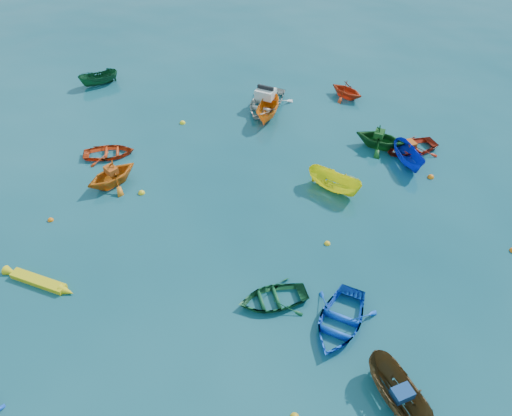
# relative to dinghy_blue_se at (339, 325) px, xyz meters

# --- Properties ---
(ground) EXTENTS (160.00, 160.00, 0.00)m
(ground) POSITION_rel_dinghy_blue_se_xyz_m (-4.79, 1.04, 0.00)
(ground) COLOR #0B3F4F
(ground) RESTS_ON ground
(sampan_brown_mid) EXTENTS (2.91, 3.48, 1.29)m
(sampan_brown_mid) POSITION_rel_dinghy_blue_se_xyz_m (2.34, -2.94, 0.00)
(sampan_brown_mid) COLOR brown
(sampan_brown_mid) RESTS_ON ground
(dinghy_blue_se) EXTENTS (3.45, 4.22, 0.77)m
(dinghy_blue_se) POSITION_rel_dinghy_blue_se_xyz_m (0.00, 0.00, 0.00)
(dinghy_blue_se) COLOR blue
(dinghy_blue_se) RESTS_ON ground
(dinghy_orange_w) EXTENTS (3.77, 3.88, 1.56)m
(dinghy_orange_w) POSITION_rel_dinghy_blue_se_xyz_m (-13.10, 6.86, 0.00)
(dinghy_orange_w) COLOR orange
(dinghy_orange_w) RESTS_ON ground
(sampan_yellow_mid) EXTENTS (3.43, 2.46, 1.24)m
(sampan_yellow_mid) POSITION_rel_dinghy_blue_se_xyz_m (-0.99, 8.78, 0.00)
(sampan_yellow_mid) COLOR yellow
(sampan_yellow_mid) RESTS_ON ground
(dinghy_green_e) EXTENTS (3.72, 3.32, 0.64)m
(dinghy_green_e) POSITION_rel_dinghy_blue_se_xyz_m (-2.95, 0.63, 0.00)
(dinghy_green_e) COLOR #124F2A
(dinghy_green_e) RESTS_ON ground
(dinghy_red_nw) EXTENTS (3.54, 3.04, 0.62)m
(dinghy_red_nw) POSITION_rel_dinghy_blue_se_xyz_m (-14.43, 9.34, 0.00)
(dinghy_red_nw) COLOR red
(dinghy_red_nw) RESTS_ON ground
(sampan_orange_n) EXTENTS (1.34, 3.32, 1.27)m
(sampan_orange_n) POSITION_rel_dinghy_blue_se_xyz_m (-5.90, 15.44, 0.00)
(sampan_orange_n) COLOR orange
(sampan_orange_n) RESTS_ON ground
(dinghy_green_n) EXTENTS (3.45, 3.15, 1.56)m
(dinghy_green_n) POSITION_rel_dinghy_blue_se_xyz_m (1.36, 13.46, 0.00)
(dinghy_green_n) COLOR #124D1A
(dinghy_green_n) RESTS_ON ground
(dinghy_red_ne) EXTENTS (4.08, 3.79, 0.69)m
(dinghy_red_ne) POSITION_rel_dinghy_blue_se_xyz_m (3.24, 13.45, 0.00)
(dinghy_red_ne) COLOR #A51F0D
(dinghy_red_ne) RESTS_ON ground
(sampan_blue_far) EXTENTS (2.27, 3.18, 1.15)m
(sampan_blue_far) POSITION_rel_dinghy_blue_se_xyz_m (3.03, 12.08, 0.00)
(sampan_blue_far) COLOR #0E26BA
(sampan_blue_far) RESTS_ON ground
(dinghy_orange_far) EXTENTS (3.21, 3.11, 1.29)m
(dinghy_orange_far) POSITION_rel_dinghy_blue_se_xyz_m (-1.02, 19.17, 0.00)
(dinghy_orange_far) COLOR red
(dinghy_orange_far) RESTS_ON ground
(sampan_green_far) EXTENTS (2.87, 2.59, 1.09)m
(sampan_green_far) POSITION_rel_dinghy_blue_se_xyz_m (-18.74, 17.39, 0.00)
(sampan_green_far) COLOR #114A26
(sampan_green_far) RESTS_ON ground
(kayak_yellow) EXTENTS (3.51, 1.07, 0.34)m
(kayak_yellow) POSITION_rel_dinghy_blue_se_xyz_m (-13.50, -0.48, 0.00)
(kayak_yellow) COLOR gold
(kayak_yellow) RESTS_ON ground
(motorboat_white) EXTENTS (3.87, 4.78, 1.48)m
(motorboat_white) POSITION_rel_dinghy_blue_se_xyz_m (-6.33, 16.74, 0.00)
(motorboat_white) COLOR silver
(motorboat_white) RESTS_ON ground
(tarp_blue_a) EXTENTS (0.92, 0.87, 0.35)m
(tarp_blue_a) POSITION_rel_dinghy_blue_se_xyz_m (2.42, -3.07, 0.82)
(tarp_blue_a) COLOR navy
(tarp_blue_a) RESTS_ON sampan_brown_mid
(tarp_orange_a) EXTENTS (0.89, 0.85, 0.35)m
(tarp_orange_a) POSITION_rel_dinghy_blue_se_xyz_m (-13.07, 6.90, 0.95)
(tarp_orange_a) COLOR #C14A13
(tarp_orange_a) RESTS_ON dinghy_orange_w
(tarp_green_b) EXTENTS (0.68, 0.81, 0.34)m
(tarp_green_b) POSITION_rel_dinghy_blue_se_xyz_m (1.26, 13.48, 0.95)
(tarp_green_b) COLOR #104213
(tarp_green_b) RESTS_ON dinghy_green_n
(tarp_orange_b) EXTENTS (0.81, 0.86, 0.33)m
(tarp_orange_b) POSITION_rel_dinghy_blue_se_xyz_m (3.16, 13.40, 0.51)
(tarp_orange_b) COLOR #C74E14
(tarp_orange_b) RESTS_ON dinghy_red_ne
(buoy_ye_b) EXTENTS (0.37, 0.37, 0.37)m
(buoy_ye_b) POSITION_rel_dinghy_blue_se_xyz_m (-11.26, 6.40, 0.00)
(buoy_ye_b) COLOR yellow
(buoy_ye_b) RESTS_ON ground
(buoy_or_c) EXTENTS (0.31, 0.31, 0.31)m
(buoy_or_c) POSITION_rel_dinghy_blue_se_xyz_m (-15.05, 3.42, 0.00)
(buoy_or_c) COLOR orange
(buoy_or_c) RESTS_ON ground
(buoy_ye_c) EXTENTS (0.30, 0.30, 0.30)m
(buoy_ye_c) POSITION_rel_dinghy_blue_se_xyz_m (-0.92, 4.60, 0.00)
(buoy_ye_c) COLOR yellow
(buoy_ye_c) RESTS_ON ground
(buoy_ye_d) EXTENTS (0.37, 0.37, 0.37)m
(buoy_ye_d) POSITION_rel_dinghy_blue_se_xyz_m (-11.24, 13.62, 0.00)
(buoy_ye_d) COLOR yellow
(buoy_ye_d) RESTS_ON ground
(buoy_or_e) EXTENTS (0.37, 0.37, 0.37)m
(buoy_or_e) POSITION_rel_dinghy_blue_se_xyz_m (4.33, 11.01, 0.00)
(buoy_or_e) COLOR orange
(buoy_or_e) RESTS_ON ground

